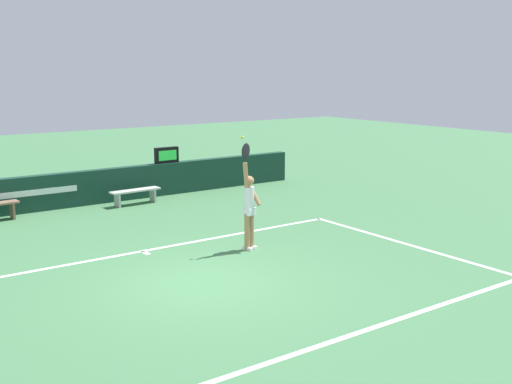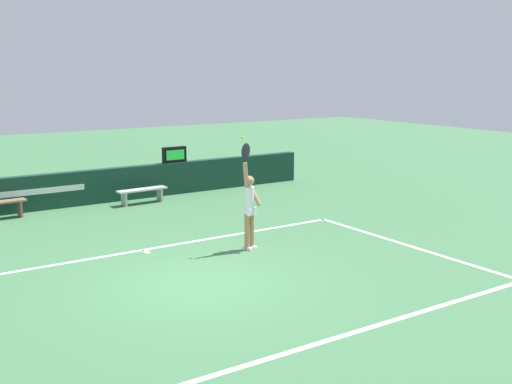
{
  "view_description": "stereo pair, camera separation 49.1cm",
  "coord_description": "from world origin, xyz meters",
  "px_view_note": "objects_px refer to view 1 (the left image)",
  "views": [
    {
      "loc": [
        -5.71,
        -9.71,
        3.98
      ],
      "look_at": [
        2.09,
        1.19,
        1.33
      ],
      "focal_mm": 43.84,
      "sensor_mm": 36.0,
      "label": 1
    },
    {
      "loc": [
        -5.31,
        -9.99,
        3.98
      ],
      "look_at": [
        2.09,
        1.19,
        1.33
      ],
      "focal_mm": 43.84,
      "sensor_mm": 36.0,
      "label": 2
    }
  ],
  "objects_px": {
    "speed_display": "(167,155)",
    "courtside_bench_far": "(135,193)",
    "tennis_ball": "(242,137)",
    "tennis_player": "(249,206)"
  },
  "relations": [
    {
      "from": "speed_display",
      "to": "courtside_bench_far",
      "type": "xyz_separation_m",
      "value": [
        -1.49,
        -0.8,
        -0.93
      ]
    },
    {
      "from": "tennis_ball",
      "to": "courtside_bench_far",
      "type": "height_order",
      "value": "tennis_ball"
    },
    {
      "from": "tennis_player",
      "to": "tennis_ball",
      "type": "distance_m",
      "value": 1.54
    },
    {
      "from": "speed_display",
      "to": "courtside_bench_far",
      "type": "height_order",
      "value": "speed_display"
    },
    {
      "from": "speed_display",
      "to": "tennis_player",
      "type": "height_order",
      "value": "tennis_player"
    },
    {
      "from": "tennis_player",
      "to": "courtside_bench_far",
      "type": "xyz_separation_m",
      "value": [
        -0.05,
        5.84,
        -0.65
      ]
    },
    {
      "from": "speed_display",
      "to": "courtside_bench_far",
      "type": "distance_m",
      "value": 1.93
    },
    {
      "from": "tennis_player",
      "to": "speed_display",
      "type": "bearing_deg",
      "value": 77.81
    },
    {
      "from": "tennis_player",
      "to": "courtside_bench_far",
      "type": "relative_size",
      "value": 1.56
    },
    {
      "from": "tennis_ball",
      "to": "courtside_bench_far",
      "type": "bearing_deg",
      "value": 88.91
    }
  ]
}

